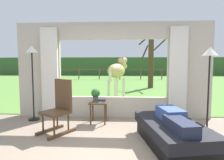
{
  "coord_description": "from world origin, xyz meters",
  "views": [
    {
      "loc": [
        0.26,
        -2.78,
        1.43
      ],
      "look_at": [
        0.0,
        1.8,
        1.05
      ],
      "focal_mm": 29.94,
      "sensor_mm": 36.0,
      "label": 1
    }
  ],
  "objects_px": {
    "book_stack": "(102,101)",
    "floor_lamp_left": "(32,60)",
    "recliner_sofa": "(172,134)",
    "rocking_chair": "(59,107)",
    "horse": "(117,71)",
    "side_table": "(99,106)",
    "potted_plant": "(96,94)",
    "floor_lamp_right": "(210,64)",
    "pasture_tree": "(151,61)",
    "reclining_person": "(173,117)"
  },
  "relations": [
    {
      "from": "book_stack",
      "to": "floor_lamp_left",
      "type": "bearing_deg",
      "value": 173.69
    },
    {
      "from": "recliner_sofa",
      "to": "rocking_chair",
      "type": "height_order",
      "value": "rocking_chair"
    },
    {
      "from": "floor_lamp_left",
      "to": "horse",
      "type": "height_order",
      "value": "floor_lamp_left"
    },
    {
      "from": "side_table",
      "to": "potted_plant",
      "type": "distance_m",
      "value": 0.29
    },
    {
      "from": "floor_lamp_right",
      "to": "pasture_tree",
      "type": "relative_size",
      "value": 0.5
    },
    {
      "from": "book_stack",
      "to": "pasture_tree",
      "type": "height_order",
      "value": "pasture_tree"
    },
    {
      "from": "side_table",
      "to": "floor_lamp_left",
      "type": "height_order",
      "value": "floor_lamp_left"
    },
    {
      "from": "book_stack",
      "to": "floor_lamp_right",
      "type": "bearing_deg",
      "value": -10.06
    },
    {
      "from": "reclining_person",
      "to": "rocking_chair",
      "type": "relative_size",
      "value": 1.28
    },
    {
      "from": "reclining_person",
      "to": "side_table",
      "type": "height_order",
      "value": "reclining_person"
    },
    {
      "from": "side_table",
      "to": "floor_lamp_right",
      "type": "xyz_separation_m",
      "value": [
        2.4,
        -0.47,
        1.02
      ]
    },
    {
      "from": "pasture_tree",
      "to": "floor_lamp_left",
      "type": "bearing_deg",
      "value": -120.29
    },
    {
      "from": "floor_lamp_left",
      "to": "floor_lamp_right",
      "type": "height_order",
      "value": "floor_lamp_left"
    },
    {
      "from": "rocking_chair",
      "to": "potted_plant",
      "type": "distance_m",
      "value": 1.0
    },
    {
      "from": "potted_plant",
      "to": "book_stack",
      "type": "xyz_separation_m",
      "value": [
        0.17,
        -0.12,
        -0.14
      ]
    },
    {
      "from": "reclining_person",
      "to": "floor_lamp_left",
      "type": "height_order",
      "value": "floor_lamp_left"
    },
    {
      "from": "horse",
      "to": "reclining_person",
      "type": "bearing_deg",
      "value": -54.99
    },
    {
      "from": "floor_lamp_right",
      "to": "pasture_tree",
      "type": "height_order",
      "value": "pasture_tree"
    },
    {
      "from": "book_stack",
      "to": "horse",
      "type": "bearing_deg",
      "value": 85.42
    },
    {
      "from": "rocking_chair",
      "to": "side_table",
      "type": "height_order",
      "value": "rocking_chair"
    },
    {
      "from": "recliner_sofa",
      "to": "potted_plant",
      "type": "bearing_deg",
      "value": 129.15
    },
    {
      "from": "recliner_sofa",
      "to": "potted_plant",
      "type": "distance_m",
      "value": 2.06
    },
    {
      "from": "book_stack",
      "to": "floor_lamp_right",
      "type": "xyz_separation_m",
      "value": [
        2.3,
        -0.41,
        0.89
      ]
    },
    {
      "from": "rocking_chair",
      "to": "book_stack",
      "type": "height_order",
      "value": "rocking_chair"
    },
    {
      "from": "potted_plant",
      "to": "horse",
      "type": "height_order",
      "value": "horse"
    },
    {
      "from": "rocking_chair",
      "to": "pasture_tree",
      "type": "height_order",
      "value": "pasture_tree"
    },
    {
      "from": "reclining_person",
      "to": "book_stack",
      "type": "relative_size",
      "value": 7.08
    },
    {
      "from": "side_table",
      "to": "floor_lamp_left",
      "type": "bearing_deg",
      "value": 175.24
    },
    {
      "from": "rocking_chair",
      "to": "recliner_sofa",
      "type": "bearing_deg",
      "value": 18.13
    },
    {
      "from": "book_stack",
      "to": "floor_lamp_left",
      "type": "height_order",
      "value": "floor_lamp_left"
    },
    {
      "from": "horse",
      "to": "floor_lamp_left",
      "type": "bearing_deg",
      "value": -101.42
    },
    {
      "from": "recliner_sofa",
      "to": "floor_lamp_left",
      "type": "xyz_separation_m",
      "value": [
        -3.16,
        1.37,
        1.32
      ]
    },
    {
      "from": "potted_plant",
      "to": "floor_lamp_right",
      "type": "bearing_deg",
      "value": -11.98
    },
    {
      "from": "floor_lamp_left",
      "to": "reclining_person",
      "type": "bearing_deg",
      "value": -24.23
    },
    {
      "from": "side_table",
      "to": "floor_lamp_right",
      "type": "height_order",
      "value": "floor_lamp_right"
    },
    {
      "from": "pasture_tree",
      "to": "rocking_chair",
      "type": "bearing_deg",
      "value": -111.6
    },
    {
      "from": "rocking_chair",
      "to": "floor_lamp_left",
      "type": "xyz_separation_m",
      "value": [
        -0.96,
        0.82,
        0.99
      ]
    },
    {
      "from": "book_stack",
      "to": "pasture_tree",
      "type": "relative_size",
      "value": 0.06
    },
    {
      "from": "recliner_sofa",
      "to": "rocking_chair",
      "type": "bearing_deg",
      "value": 155.09
    },
    {
      "from": "book_stack",
      "to": "floor_lamp_left",
      "type": "relative_size",
      "value": 0.11
    },
    {
      "from": "side_table",
      "to": "floor_lamp_left",
      "type": "distance_m",
      "value": 2.04
    },
    {
      "from": "reclining_person",
      "to": "book_stack",
      "type": "height_order",
      "value": "reclining_person"
    },
    {
      "from": "reclining_person",
      "to": "horse",
      "type": "xyz_separation_m",
      "value": [
        -1.09,
        4.6,
        0.63
      ]
    },
    {
      "from": "side_table",
      "to": "horse",
      "type": "bearing_deg",
      "value": 83.75
    },
    {
      "from": "side_table",
      "to": "pasture_tree",
      "type": "distance_m",
      "value": 7.45
    },
    {
      "from": "floor_lamp_right",
      "to": "horse",
      "type": "height_order",
      "value": "floor_lamp_right"
    },
    {
      "from": "potted_plant",
      "to": "floor_lamp_left",
      "type": "height_order",
      "value": "floor_lamp_left"
    },
    {
      "from": "floor_lamp_left",
      "to": "horse",
      "type": "distance_m",
      "value": 3.81
    },
    {
      "from": "side_table",
      "to": "book_stack",
      "type": "distance_m",
      "value": 0.17
    },
    {
      "from": "floor_lamp_right",
      "to": "horse",
      "type": "relative_size",
      "value": 1.0
    }
  ]
}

